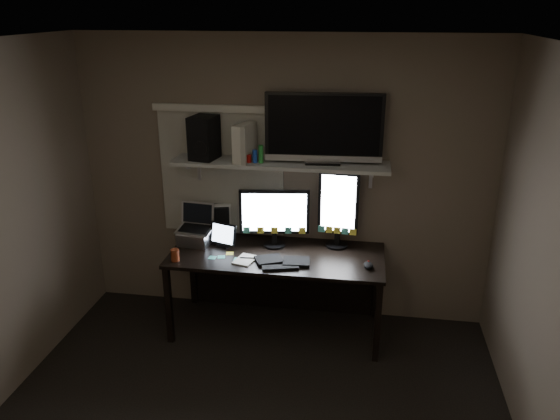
% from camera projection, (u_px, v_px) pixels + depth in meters
% --- Properties ---
extents(ceiling, '(3.60, 3.60, 0.00)m').
position_uv_depth(ceiling, '(229.00, 49.00, 2.66)').
color(ceiling, silver).
rests_on(ceiling, back_wall).
extents(back_wall, '(3.60, 0.00, 3.60)m').
position_uv_depth(back_wall, '(284.00, 182.00, 4.76)').
color(back_wall, '#6B5E4D').
rests_on(back_wall, floor).
extents(window_blinds, '(1.10, 0.02, 1.10)m').
position_uv_depth(window_blinds, '(222.00, 174.00, 4.81)').
color(window_blinds, beige).
rests_on(window_blinds, back_wall).
extents(desk, '(1.80, 0.75, 0.73)m').
position_uv_depth(desk, '(279.00, 266.00, 4.77)').
color(desk, black).
rests_on(desk, floor).
extents(wall_shelf, '(1.80, 0.35, 0.03)m').
position_uv_depth(wall_shelf, '(280.00, 163.00, 4.52)').
color(wall_shelf, '#ADADA8').
rests_on(wall_shelf, back_wall).
extents(monitor_landscape, '(0.60, 0.14, 0.52)m').
position_uv_depth(monitor_landscape, '(274.00, 218.00, 4.66)').
color(monitor_landscape, black).
rests_on(monitor_landscape, desk).
extents(monitor_portrait, '(0.35, 0.10, 0.69)m').
position_uv_depth(monitor_portrait, '(338.00, 209.00, 4.63)').
color(monitor_portrait, black).
rests_on(monitor_portrait, desk).
extents(keyboard, '(0.48, 0.29, 0.03)m').
position_uv_depth(keyboard, '(283.00, 261.00, 4.44)').
color(keyboard, black).
rests_on(keyboard, desk).
extents(mouse, '(0.09, 0.12, 0.04)m').
position_uv_depth(mouse, '(368.00, 265.00, 4.35)').
color(mouse, black).
rests_on(mouse, desk).
extents(notepad, '(0.20, 0.24, 0.01)m').
position_uv_depth(notepad, '(245.00, 260.00, 4.48)').
color(notepad, silver).
rests_on(notepad, desk).
extents(tablet, '(0.27, 0.18, 0.22)m').
position_uv_depth(tablet, '(223.00, 235.00, 4.70)').
color(tablet, black).
rests_on(tablet, desk).
extents(file_sorter, '(0.25, 0.16, 0.29)m').
position_uv_depth(file_sorter, '(216.00, 220.00, 4.92)').
color(file_sorter, black).
rests_on(file_sorter, desk).
extents(laptop, '(0.33, 0.28, 0.34)m').
position_uv_depth(laptop, '(195.00, 226.00, 4.73)').
color(laptop, silver).
rests_on(laptop, desk).
extents(cup, '(0.07, 0.07, 0.10)m').
position_uv_depth(cup, '(175.00, 255.00, 4.46)').
color(cup, maroon).
rests_on(cup, desk).
extents(sticky_notes, '(0.29, 0.23, 0.00)m').
position_uv_depth(sticky_notes, '(224.00, 255.00, 4.57)').
color(sticky_notes, '#FFEC45').
rests_on(sticky_notes, desk).
extents(tv, '(0.96, 0.23, 0.57)m').
position_uv_depth(tv, '(324.00, 129.00, 4.38)').
color(tv, black).
rests_on(tv, wall_shelf).
extents(game_console, '(0.16, 0.27, 0.31)m').
position_uv_depth(game_console, '(245.00, 143.00, 4.48)').
color(game_console, beige).
rests_on(game_console, wall_shelf).
extents(speaker, '(0.24, 0.27, 0.36)m').
position_uv_depth(speaker, '(204.00, 138.00, 4.54)').
color(speaker, black).
rests_on(speaker, wall_shelf).
extents(bottles, '(0.25, 0.08, 0.16)m').
position_uv_depth(bottles, '(255.00, 153.00, 4.47)').
color(bottles, '#A50F0C').
rests_on(bottles, wall_shelf).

